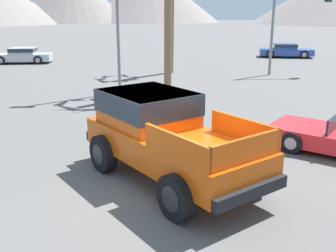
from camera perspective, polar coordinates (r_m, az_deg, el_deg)
name	(u,v)px	position (r m, az deg, el deg)	size (l,w,h in m)	color
ground_plane	(166,186)	(9.02, -0.29, -8.66)	(320.00, 320.00, 0.00)	#5B5956
orange_pickup_truck	(162,131)	(9.13, -0.81, -0.79)	(4.24, 5.21, 1.97)	#CC4C0C
parked_car_silver	(22,55)	(32.00, -20.38, 9.61)	(4.32, 1.99, 1.15)	#B7BABF
parked_car_blue	(286,50)	(35.37, 16.72, 10.49)	(4.68, 2.84, 1.14)	#334C9E
traffic_light_main	(298,10)	(25.50, 18.32, 15.71)	(3.80, 0.38, 5.51)	slate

